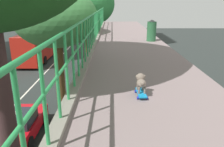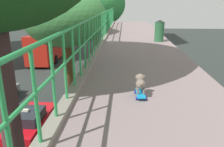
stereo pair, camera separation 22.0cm
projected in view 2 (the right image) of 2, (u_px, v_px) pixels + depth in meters
car_red_taxi_fifth at (29, 122)px, 11.62m from camera, size 1.85×3.84×1.54m
city_bus at (53, 42)px, 28.03m from camera, size 2.67×11.91×3.37m
roadside_tree_far at (65, 19)px, 12.03m from camera, size 4.54×4.54×7.51m
roadside_tree_farthest at (95, 4)px, 21.72m from camera, size 5.87×5.87×8.74m
toy_skateboard at (140, 93)px, 3.94m from camera, size 0.20×0.46×0.08m
small_dog at (140, 82)px, 3.92m from camera, size 0.18×0.37×0.31m
litter_bin at (159, 31)px, 9.39m from camera, size 0.40×0.40×0.90m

